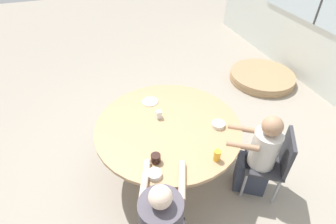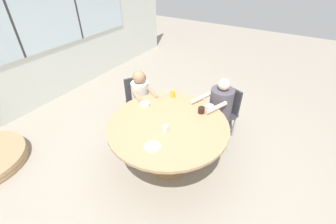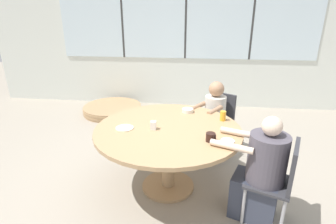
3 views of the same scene
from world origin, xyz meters
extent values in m
plane|color=gray|center=(0.00, 0.00, 0.00)|extent=(16.00, 16.00, 0.00)
cube|color=silver|center=(0.00, 3.02, 1.40)|extent=(8.40, 0.06, 2.80)
cube|color=silver|center=(0.00, 2.97, 1.71)|extent=(5.20, 0.02, 1.36)
cube|color=#333333|center=(0.00, 2.97, 1.71)|extent=(0.04, 0.01, 1.36)
cube|color=#333333|center=(1.30, 2.97, 1.71)|extent=(0.04, 0.01, 1.36)
cylinder|color=tan|center=(0.00, 0.00, 0.73)|extent=(1.57, 1.57, 0.04)
cylinder|color=tan|center=(0.00, 0.00, 0.36)|extent=(0.14, 0.14, 0.71)
cylinder|color=tan|center=(0.00, 0.00, 0.01)|extent=(0.60, 0.60, 0.03)
cube|color=#333338|center=(0.57, 0.90, 0.42)|extent=(0.55, 0.55, 0.03)
cube|color=#333338|center=(0.66, 1.06, 0.64)|extent=(0.34, 0.23, 0.42)
cylinder|color=#99999E|center=(0.62, 0.67, 0.20)|extent=(0.03, 0.03, 0.41)
cylinder|color=#99999E|center=(0.33, 0.85, 0.20)|extent=(0.03, 0.03, 0.41)
cylinder|color=#99999E|center=(0.80, 0.96, 0.20)|extent=(0.03, 0.03, 0.41)
cylinder|color=#99999E|center=(0.51, 1.14, 0.20)|extent=(0.03, 0.03, 0.41)
cube|color=#333338|center=(0.99, -0.39, 0.42)|extent=(0.52, 0.52, 0.03)
cube|color=#333338|center=(1.16, -0.46, 0.64)|extent=(0.17, 0.37, 0.42)
cylinder|color=#99999E|center=(0.77, -0.49, 0.20)|extent=(0.03, 0.03, 0.41)
cylinder|color=#99999E|center=(0.90, -0.17, 0.20)|extent=(0.03, 0.03, 0.41)
cylinder|color=#99999E|center=(1.09, -0.61, 0.20)|extent=(0.03, 0.03, 0.41)
cylinder|color=#99999E|center=(1.21, -0.29, 0.20)|extent=(0.03, 0.03, 0.41)
cube|color=#333847|center=(0.52, 0.82, 0.22)|extent=(0.40, 0.42, 0.43)
cylinder|color=beige|center=(0.55, 0.87, 0.65)|extent=(0.28, 0.28, 0.43)
sphere|color=#A37A5B|center=(0.55, 0.87, 0.96)|extent=(0.20, 0.20, 0.20)
cylinder|color=#A37A5B|center=(0.53, 0.60, 0.75)|extent=(0.22, 0.30, 0.06)
cylinder|color=#A37A5B|center=(0.31, 0.73, 0.75)|extent=(0.22, 0.30, 0.06)
cube|color=#333847|center=(0.89, -0.35, 0.22)|extent=(0.51, 0.45, 0.43)
cylinder|color=#4C4751|center=(0.96, -0.37, 0.66)|extent=(0.35, 0.35, 0.46)
sphere|color=beige|center=(0.96, -0.37, 0.99)|extent=(0.18, 0.18, 0.18)
cylinder|color=beige|center=(0.62, -0.41, 0.79)|extent=(0.38, 0.20, 0.06)
cylinder|color=beige|center=(0.74, -0.12, 0.79)|extent=(0.38, 0.20, 0.06)
cylinder|color=black|center=(0.44, -0.26, 0.80)|extent=(0.09, 0.09, 0.08)
torus|color=black|center=(0.49, -0.26, 0.80)|extent=(0.01, 0.06, 0.06)
cylinder|color=gold|center=(0.60, 0.28, 0.81)|extent=(0.07, 0.07, 0.11)
cube|color=silver|center=(-0.15, -0.06, 0.80)|extent=(0.06, 0.06, 0.09)
cylinder|color=silver|center=(0.19, 0.50, 0.78)|extent=(0.14, 0.14, 0.04)
cylinder|color=white|center=(0.59, -0.32, 0.78)|extent=(0.13, 0.13, 0.05)
cylinder|color=beige|center=(-0.46, -0.07, 0.76)|extent=(0.19, 0.19, 0.01)
camera|label=1|loc=(1.98, -0.66, 2.65)|focal=28.00mm
camera|label=2|loc=(-1.94, -1.18, 2.54)|focal=24.00mm
camera|label=3|loc=(0.31, -2.55, 1.90)|focal=28.00mm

